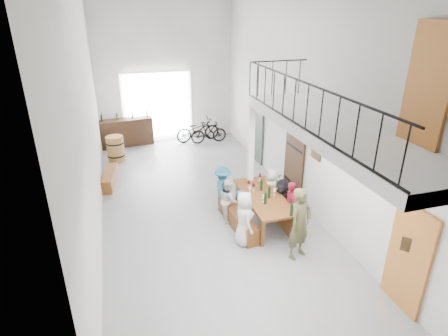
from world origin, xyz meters
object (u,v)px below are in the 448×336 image
object	(u,v)px
bench_inner	(237,219)
host_standing	(300,224)
tasting_table	(264,199)
bicycle_near	(198,130)
side_bench	(110,178)
serving_counter	(126,132)
oak_barrel	(116,149)

from	to	relation	value
bench_inner	host_standing	bearing A→B (deg)	-63.70
bench_inner	tasting_table	bearing A→B (deg)	-5.09
tasting_table	bicycle_near	size ratio (longest dim) A/B	1.25
bicycle_near	side_bench	bearing A→B (deg)	124.66
tasting_table	bench_inner	world-z (taller)	tasting_table
tasting_table	serving_counter	size ratio (longest dim) A/B	1.12
bench_inner	bicycle_near	bearing A→B (deg)	81.14
side_bench	bicycle_near	distance (m)	4.87
side_bench	host_standing	xyz separation A→B (m)	(4.03, -5.07, 0.64)
side_bench	host_standing	distance (m)	6.51
oak_barrel	tasting_table	bearing A→B (deg)	-57.08
serving_counter	side_bench	bearing A→B (deg)	-109.32
side_bench	oak_barrel	distance (m)	1.99
host_standing	side_bench	bearing A→B (deg)	103.66
side_bench	bicycle_near	bearing A→B (deg)	41.81
side_bench	serving_counter	distance (m)	3.66
tasting_table	bicycle_near	world-z (taller)	bicycle_near
tasting_table	oak_barrel	xyz separation A→B (m)	(-3.54, 5.47, -0.24)
bench_inner	oak_barrel	distance (m)	6.16
side_bench	oak_barrel	world-z (taller)	oak_barrel
oak_barrel	serving_counter	distance (m)	1.68
side_bench	serving_counter	bearing A→B (deg)	78.14
bench_inner	oak_barrel	xyz separation A→B (m)	(-2.83, 5.47, 0.24)
bench_inner	side_bench	bearing A→B (deg)	127.03
bench_inner	serving_counter	xyz separation A→B (m)	(-2.35, 7.08, 0.32)
side_bench	oak_barrel	size ratio (longest dim) A/B	1.62
tasting_table	host_standing	size ratio (longest dim) A/B	1.36
bench_inner	serving_counter	bearing A→B (deg)	103.93
serving_counter	bicycle_near	xyz separation A→B (m)	(2.87, -0.33, -0.06)
oak_barrel	host_standing	size ratio (longest dim) A/B	0.55
bench_inner	serving_counter	distance (m)	7.46
side_bench	bicycle_near	size ratio (longest dim) A/B	0.82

